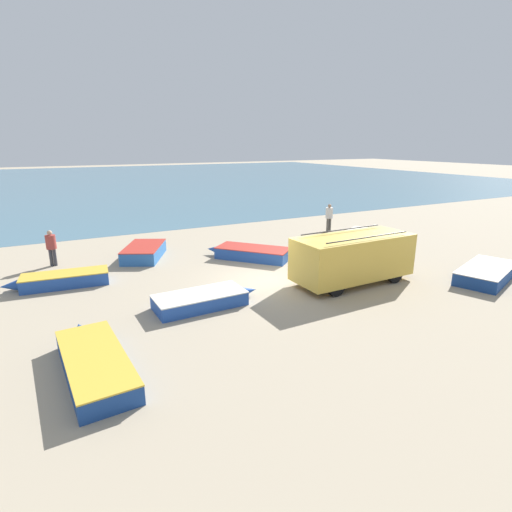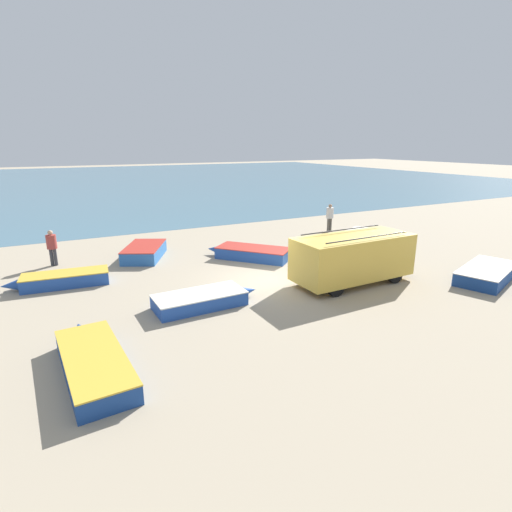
{
  "view_description": "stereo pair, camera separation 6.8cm",
  "coord_description": "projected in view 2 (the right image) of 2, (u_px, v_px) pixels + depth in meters",
  "views": [
    {
      "loc": [
        -8.07,
        -14.13,
        5.74
      ],
      "look_at": [
        -0.37,
        0.63,
        1.0
      ],
      "focal_mm": 28.0,
      "sensor_mm": 36.0,
      "label": 1
    },
    {
      "loc": [
        -8.01,
        -14.16,
        5.74
      ],
      "look_at": [
        -0.37,
        0.63,
        1.0
      ],
      "focal_mm": 28.0,
      "sensor_mm": 36.0,
      "label": 2
    }
  ],
  "objects": [
    {
      "name": "fishing_rowboat_1",
      "position": [
        357.0,
        237.0,
        23.79
      ],
      "size": [
        4.11,
        2.8,
        0.64
      ],
      "rotation": [
        0.0,
        0.0,
        0.48
      ],
      "color": "#234CA3",
      "rests_on": "ground_plane"
    },
    {
      "name": "parked_van",
      "position": [
        353.0,
        257.0,
        16.68
      ],
      "size": [
        5.28,
        2.18,
        2.17
      ],
      "rotation": [
        0.0,
        0.0,
        0.02
      ],
      "color": "gold",
      "rests_on": "ground_plane"
    },
    {
      "name": "ground_plane",
      "position": [
        270.0,
        281.0,
        17.21
      ],
      "size": [
        200.0,
        200.0,
        0.0
      ],
      "primitive_type": "plane",
      "color": "tan"
    },
    {
      "name": "fishing_rowboat_5",
      "position": [
        93.0,
        361.0,
        10.36
      ],
      "size": [
        1.7,
        4.83,
        0.54
      ],
      "rotation": [
        0.0,
        0.0,
        1.64
      ],
      "color": "navy",
      "rests_on": "ground_plane"
    },
    {
      "name": "fisherman_1",
      "position": [
        330.0,
        215.0,
        26.53
      ],
      "size": [
        0.48,
        0.48,
        1.83
      ],
      "rotation": [
        0.0,
        0.0,
        4.69
      ],
      "color": "#5B564C",
      "rests_on": "ground_plane"
    },
    {
      "name": "sea_water",
      "position": [
        106.0,
        181.0,
        61.64
      ],
      "size": [
        120.0,
        80.0,
        0.01
      ],
      "primitive_type": "cube",
      "color": "#477084",
      "rests_on": "ground_plane"
    },
    {
      "name": "fishing_rowboat_4",
      "position": [
        251.0,
        253.0,
        20.45
      ],
      "size": [
        3.74,
        4.05,
        0.59
      ],
      "rotation": [
        0.0,
        0.0,
        2.29
      ],
      "color": "#234CA3",
      "rests_on": "ground_plane"
    },
    {
      "name": "fisherman_0",
      "position": [
        52.0,
        245.0,
        19.07
      ],
      "size": [
        0.46,
        0.46,
        1.74
      ],
      "rotation": [
        0.0,
        0.0,
        4.34
      ],
      "color": "#38383D",
      "rests_on": "ground_plane"
    },
    {
      "name": "fishing_rowboat_6",
      "position": [
        488.0,
        273.0,
        17.34
      ],
      "size": [
        4.67,
        2.83,
        0.57
      ],
      "rotation": [
        0.0,
        0.0,
        0.34
      ],
      "color": "navy",
      "rests_on": "ground_plane"
    },
    {
      "name": "fishing_rowboat_0",
      "position": [
        203.0,
        299.0,
        14.48
      ],
      "size": [
        3.99,
        1.58,
        0.51
      ],
      "rotation": [
        0.0,
        0.0,
        0.03
      ],
      "color": "#234CA3",
      "rests_on": "ground_plane"
    },
    {
      "name": "fishing_rowboat_2",
      "position": [
        145.0,
        251.0,
        20.63
      ],
      "size": [
        2.86,
        3.83,
        0.66
      ],
      "rotation": [
        0.0,
        0.0,
        1.12
      ],
      "color": "#2D66AD",
      "rests_on": "ground_plane"
    },
    {
      "name": "fishing_rowboat_3",
      "position": [
        62.0,
        279.0,
        16.53
      ],
      "size": [
        4.12,
        1.51,
        0.55
      ],
      "rotation": [
        0.0,
        0.0,
        3.05
      ],
      "color": "#234CA3",
      "rests_on": "ground_plane"
    }
  ]
}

